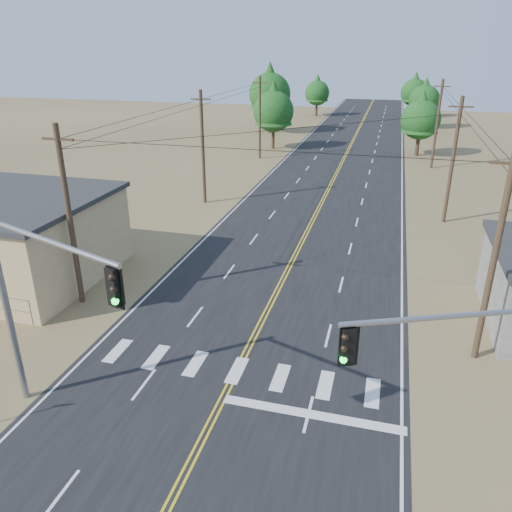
% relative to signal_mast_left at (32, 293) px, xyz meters
% --- Properties ---
extents(road, '(15.00, 200.00, 0.02)m').
position_rel_signal_mast_left_xyz_m(road, '(6.03, 26.73, -5.48)').
color(road, black).
rests_on(road, ground).
extents(utility_pole_left_near, '(1.80, 0.30, 10.00)m').
position_rel_signal_mast_left_xyz_m(utility_pole_left_near, '(-4.47, 8.73, -0.38)').
color(utility_pole_left_near, '#4C3826').
rests_on(utility_pole_left_near, ground).
extents(utility_pole_left_mid, '(1.80, 0.30, 10.00)m').
position_rel_signal_mast_left_xyz_m(utility_pole_left_mid, '(-4.47, 28.73, -0.38)').
color(utility_pole_left_mid, '#4C3826').
rests_on(utility_pole_left_mid, ground).
extents(utility_pole_left_far, '(1.80, 0.30, 10.00)m').
position_rel_signal_mast_left_xyz_m(utility_pole_left_far, '(-4.47, 48.73, -0.38)').
color(utility_pole_left_far, '#4C3826').
rests_on(utility_pole_left_far, ground).
extents(utility_pole_right_near, '(1.80, 0.30, 10.00)m').
position_rel_signal_mast_left_xyz_m(utility_pole_right_near, '(16.53, 8.73, -0.38)').
color(utility_pole_right_near, '#4C3826').
rests_on(utility_pole_right_near, ground).
extents(utility_pole_right_mid, '(1.80, 0.30, 10.00)m').
position_rel_signal_mast_left_xyz_m(utility_pole_right_mid, '(16.53, 28.73, -0.38)').
color(utility_pole_right_mid, '#4C3826').
rests_on(utility_pole_right_mid, ground).
extents(utility_pole_right_far, '(1.80, 0.30, 10.00)m').
position_rel_signal_mast_left_xyz_m(utility_pole_right_far, '(16.53, 48.73, -0.38)').
color(utility_pole_right_far, '#4C3826').
rests_on(utility_pole_right_far, ground).
extents(signal_mast_left, '(6.82, 2.76, 8.06)m').
position_rel_signal_mast_left_xyz_m(signal_mast_left, '(0.00, 0.00, 0.00)').
color(signal_mast_left, gray).
rests_on(signal_mast_left, ground).
extents(signal_mast_right, '(6.15, 2.88, 7.20)m').
position_rel_signal_mast_left_xyz_m(signal_mast_right, '(15.09, -0.05, -0.57)').
color(signal_mast_right, gray).
rests_on(signal_mast_right, ground).
extents(tree_left_near, '(5.51, 5.51, 9.18)m').
position_rel_signal_mast_left_xyz_m(tree_left_near, '(-4.28, 55.38, 0.12)').
color(tree_left_near, '#3F2D1E').
rests_on(tree_left_near, ground).
extents(tree_left_mid, '(6.65, 6.65, 11.08)m').
position_rel_signal_mast_left_xyz_m(tree_left_mid, '(-7.97, 68.41, 1.29)').
color(tree_left_mid, '#3F2D1E').
rests_on(tree_left_mid, ground).
extents(tree_left_far, '(4.83, 4.83, 8.05)m').
position_rel_signal_mast_left_xyz_m(tree_left_far, '(-3.68, 90.99, -0.57)').
color(tree_left_far, '#3F2D1E').
rests_on(tree_left_far, ground).
extents(tree_right_near, '(4.99, 4.99, 8.32)m').
position_rel_signal_mast_left_xyz_m(tree_right_near, '(15.03, 55.70, -0.40)').
color(tree_right_near, '#3F2D1E').
rests_on(tree_right_near, ground).
extents(tree_right_mid, '(5.07, 5.07, 8.46)m').
position_rel_signal_mast_left_xyz_m(tree_right_mid, '(16.36, 79.75, -0.32)').
color(tree_right_mid, '#3F2D1E').
rests_on(tree_right_mid, ground).
extents(tree_right_far, '(5.19, 5.19, 8.64)m').
position_rel_signal_mast_left_xyz_m(tree_right_far, '(15.03, 93.36, -0.21)').
color(tree_right_far, '#3F2D1E').
rests_on(tree_right_far, ground).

